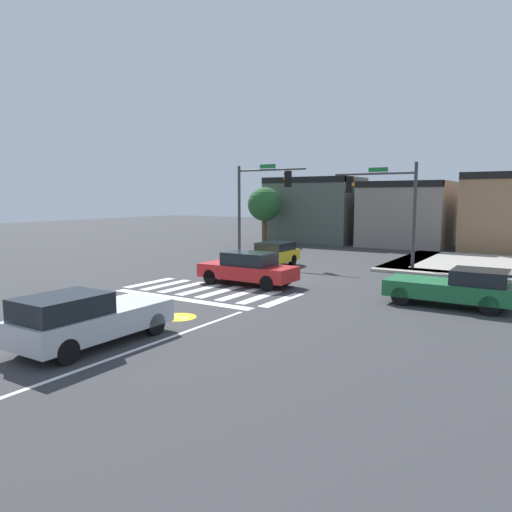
# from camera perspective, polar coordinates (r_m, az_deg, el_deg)

# --- Properties ---
(ground_plane) EXTENTS (120.00, 120.00, 0.00)m
(ground_plane) POSITION_cam_1_polar(r_m,az_deg,el_deg) (24.47, 1.01, -2.40)
(ground_plane) COLOR #353538
(crosswalk_near) EXTENTS (7.56, 2.97, 0.01)m
(crosswalk_near) POSITION_cam_1_polar(r_m,az_deg,el_deg) (20.81, -5.45, -4.08)
(crosswalk_near) COLOR silver
(crosswalk_near) RESTS_ON ground_plane
(lane_markings) EXTENTS (6.80, 24.25, 0.01)m
(lane_markings) POSITION_cam_1_polar(r_m,az_deg,el_deg) (14.48, -22.53, -9.54)
(lane_markings) COLOR white
(lane_markings) RESTS_ON ground_plane
(bike_detector_marking) EXTENTS (1.17, 1.17, 0.01)m
(bike_detector_marking) POSITION_cam_1_polar(r_m,az_deg,el_deg) (16.43, -9.09, -7.15)
(bike_detector_marking) COLOR yellow
(bike_detector_marking) RESTS_ON ground_plane
(curb_corner_northeast) EXTENTS (10.00, 10.60, 0.15)m
(curb_corner_northeast) POSITION_cam_1_polar(r_m,az_deg,el_deg) (30.58, 24.42, -0.99)
(curb_corner_northeast) COLOR #9E998E
(curb_corner_northeast) RESTS_ON ground_plane
(storefront_row) EXTENTS (24.96, 6.85, 5.73)m
(storefront_row) POSITION_cam_1_polar(r_m,az_deg,el_deg) (40.90, 18.57, 4.97)
(storefront_row) COLOR #4C564C
(storefront_row) RESTS_ON ground_plane
(traffic_signal_northwest) EXTENTS (4.79, 0.32, 5.98)m
(traffic_signal_northwest) POSITION_cam_1_polar(r_m,az_deg,el_deg) (30.08, 0.49, 7.32)
(traffic_signal_northwest) COLOR #383A3D
(traffic_signal_northwest) RESTS_ON ground_plane
(traffic_signal_northeast) EXTENTS (4.67, 0.32, 5.84)m
(traffic_signal_northeast) POSITION_cam_1_polar(r_m,az_deg,el_deg) (27.68, 15.02, 6.68)
(traffic_signal_northeast) COLOR #383A3D
(traffic_signal_northeast) RESTS_ON ground_plane
(car_green) EXTENTS (4.39, 1.88, 1.43)m
(car_green) POSITION_cam_1_polar(r_m,az_deg,el_deg) (19.05, 22.54, -3.43)
(car_green) COLOR #1E6638
(car_green) RESTS_ON ground_plane
(car_silver) EXTENTS (1.78, 4.39, 1.51)m
(car_silver) POSITION_cam_1_polar(r_m,az_deg,el_deg) (13.78, -19.40, -6.97)
(car_silver) COLOR #B7BABF
(car_silver) RESTS_ON ground_plane
(car_yellow) EXTENTS (1.88, 4.66, 1.37)m
(car_yellow) POSITION_cam_1_polar(r_m,az_deg,el_deg) (27.48, 1.48, 0.12)
(car_yellow) COLOR gold
(car_yellow) RESTS_ON ground_plane
(car_red) EXTENTS (4.50, 1.75, 1.51)m
(car_red) POSITION_cam_1_polar(r_m,az_deg,el_deg) (21.92, -0.96, -1.47)
(car_red) COLOR red
(car_red) RESTS_ON ground_plane
(roadside_tree) EXTENTS (2.84, 2.84, 4.82)m
(roadside_tree) POSITION_cam_1_polar(r_m,az_deg,el_deg) (40.52, 1.02, 6.11)
(roadside_tree) COLOR #4C3823
(roadside_tree) RESTS_ON ground_plane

